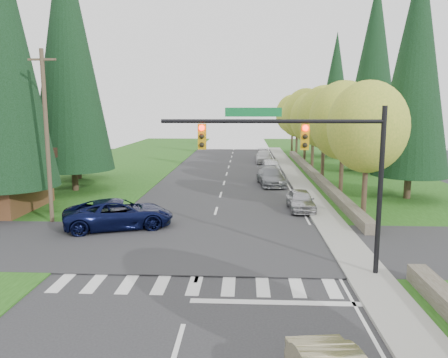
# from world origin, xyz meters

# --- Properties ---
(ground) EXTENTS (120.00, 120.00, 0.00)m
(ground) POSITION_xyz_m (0.00, 0.00, 0.00)
(ground) COLOR #28282B
(ground) RESTS_ON ground
(grass_east) EXTENTS (14.00, 110.00, 0.06)m
(grass_east) POSITION_xyz_m (13.00, 20.00, 0.03)
(grass_east) COLOR #1F4813
(grass_east) RESTS_ON ground
(grass_west) EXTENTS (14.00, 110.00, 0.06)m
(grass_west) POSITION_xyz_m (-13.00, 20.00, 0.03)
(grass_west) COLOR #1F4813
(grass_west) RESTS_ON ground
(cross_street) EXTENTS (120.00, 8.00, 0.10)m
(cross_street) POSITION_xyz_m (0.00, 8.00, 0.00)
(cross_street) COLOR #28282B
(cross_street) RESTS_ON ground
(sidewalk_east) EXTENTS (1.80, 80.00, 0.13)m
(sidewalk_east) POSITION_xyz_m (6.90, 22.00, 0.07)
(sidewalk_east) COLOR gray
(sidewalk_east) RESTS_ON ground
(curb_east) EXTENTS (0.20, 80.00, 0.13)m
(curb_east) POSITION_xyz_m (6.05, 22.00, 0.07)
(curb_east) COLOR gray
(curb_east) RESTS_ON ground
(stone_wall_north) EXTENTS (0.70, 40.00, 0.70)m
(stone_wall_north) POSITION_xyz_m (8.60, 30.00, 0.35)
(stone_wall_north) COLOR #4C4438
(stone_wall_north) RESTS_ON ground
(traffic_signal) EXTENTS (8.70, 0.37, 6.80)m
(traffic_signal) POSITION_xyz_m (4.37, 4.50, 4.98)
(traffic_signal) COLOR black
(traffic_signal) RESTS_ON ground
(utility_pole) EXTENTS (1.60, 0.24, 10.00)m
(utility_pole) POSITION_xyz_m (-9.50, 12.00, 5.14)
(utility_pole) COLOR #473828
(utility_pole) RESTS_ON ground
(decid_tree_0) EXTENTS (4.80, 4.80, 8.37)m
(decid_tree_0) POSITION_xyz_m (9.20, 14.00, 5.60)
(decid_tree_0) COLOR #38281C
(decid_tree_0) RESTS_ON ground
(decid_tree_1) EXTENTS (5.20, 5.20, 8.80)m
(decid_tree_1) POSITION_xyz_m (9.30, 21.00, 5.80)
(decid_tree_1) COLOR #38281C
(decid_tree_1) RESTS_ON ground
(decid_tree_2) EXTENTS (5.00, 5.00, 8.82)m
(decid_tree_2) POSITION_xyz_m (9.10, 28.00, 5.93)
(decid_tree_2) COLOR #38281C
(decid_tree_2) RESTS_ON ground
(decid_tree_3) EXTENTS (5.00, 5.00, 8.55)m
(decid_tree_3) POSITION_xyz_m (9.20, 35.00, 5.66)
(decid_tree_3) COLOR #38281C
(decid_tree_3) RESTS_ON ground
(decid_tree_4) EXTENTS (5.40, 5.40, 9.18)m
(decid_tree_4) POSITION_xyz_m (9.30, 42.00, 6.06)
(decid_tree_4) COLOR #38281C
(decid_tree_4) RESTS_ON ground
(decid_tree_5) EXTENTS (4.80, 4.80, 8.30)m
(decid_tree_5) POSITION_xyz_m (9.10, 49.00, 5.53)
(decid_tree_5) COLOR #38281C
(decid_tree_5) RESTS_ON ground
(decid_tree_6) EXTENTS (5.20, 5.20, 8.86)m
(decid_tree_6) POSITION_xyz_m (9.20, 56.00, 5.86)
(decid_tree_6) COLOR #38281C
(decid_tree_6) RESTS_ON ground
(conifer_w_c) EXTENTS (6.46, 6.46, 20.80)m
(conifer_w_c) POSITION_xyz_m (-12.00, 22.00, 11.29)
(conifer_w_c) COLOR #38281C
(conifer_w_c) RESTS_ON ground
(conifer_w_e) EXTENTS (5.78, 5.78, 18.80)m
(conifer_w_e) POSITION_xyz_m (-14.00, 28.00, 10.29)
(conifer_w_e) COLOR #38281C
(conifer_w_e) RESTS_ON ground
(conifer_e_a) EXTENTS (5.44, 5.44, 17.80)m
(conifer_e_a) POSITION_xyz_m (14.00, 20.00, 9.79)
(conifer_e_a) COLOR #38281C
(conifer_e_a) RESTS_ON ground
(conifer_e_b) EXTENTS (6.12, 6.12, 19.80)m
(conifer_e_b) POSITION_xyz_m (15.00, 34.00, 10.79)
(conifer_e_b) COLOR #38281C
(conifer_e_b) RESTS_ON ground
(conifer_e_c) EXTENTS (5.10, 5.10, 16.80)m
(conifer_e_c) POSITION_xyz_m (14.00, 48.00, 9.29)
(conifer_e_c) COLOR #38281C
(conifer_e_c) RESTS_ON ground
(suv_navy) EXTENTS (6.58, 4.59, 1.67)m
(suv_navy) POSITION_xyz_m (-5.17, 11.00, 0.83)
(suv_navy) COLOR #0A0F33
(suv_navy) RESTS_ON ground
(parked_car_a) EXTENTS (1.75, 4.09, 1.38)m
(parked_car_a) POSITION_xyz_m (5.60, 15.95, 0.69)
(parked_car_a) COLOR #AAABAF
(parked_car_a) RESTS_ON ground
(parked_car_b) EXTENTS (2.66, 5.40, 1.51)m
(parked_car_b) POSITION_xyz_m (4.20, 25.51, 0.76)
(parked_car_b) COLOR gray
(parked_car_b) RESTS_ON ground
(parked_car_c) EXTENTS (1.61, 4.14, 1.34)m
(parked_car_c) POSITION_xyz_m (4.61, 32.99, 0.67)
(parked_car_c) COLOR #B6B6BB
(parked_car_c) RESTS_ON ground
(parked_car_d) EXTENTS (1.93, 4.79, 1.63)m
(parked_car_d) POSITION_xyz_m (4.20, 41.30, 0.82)
(parked_car_d) COLOR silver
(parked_car_d) RESTS_ON ground
(parked_car_e) EXTENTS (1.76, 4.21, 1.21)m
(parked_car_e) POSITION_xyz_m (4.42, 46.40, 0.61)
(parked_car_e) COLOR #9A9A9E
(parked_car_e) RESTS_ON ground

